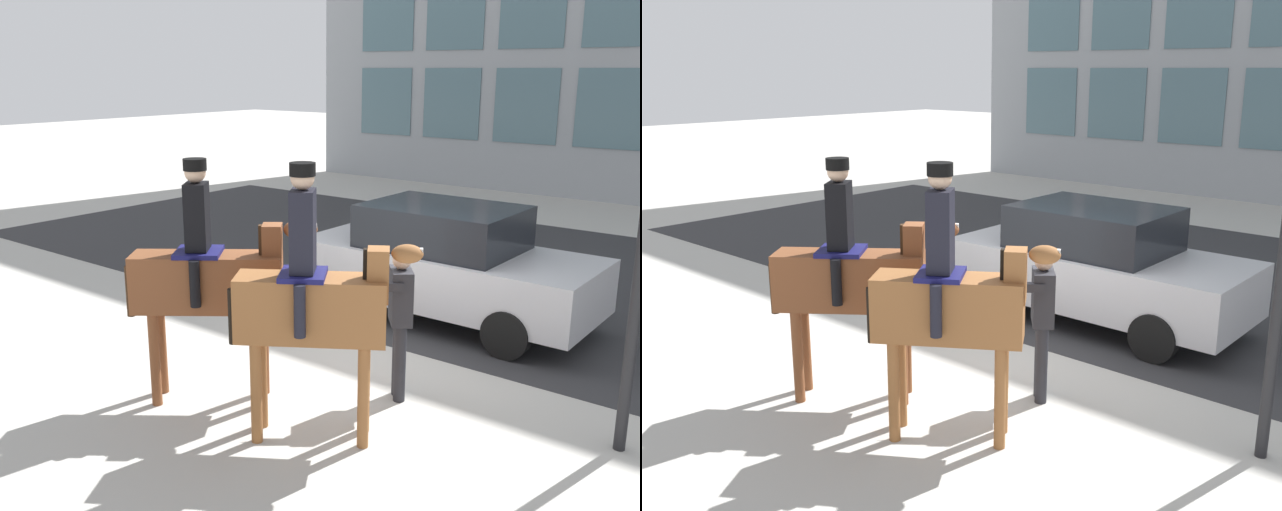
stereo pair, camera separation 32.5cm
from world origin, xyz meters
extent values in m
plane|color=#B2AFA8|center=(0.00, 0.00, 0.00)|extent=(80.00, 80.00, 0.00)
cube|color=#2D2D30|center=(0.00, 4.75, 0.00)|extent=(21.44, 8.50, 0.01)
cube|color=slate|center=(-8.25, 12.83, 2.49)|extent=(1.89, 0.02, 2.08)
cube|color=slate|center=(-5.89, 12.83, 2.49)|extent=(1.89, 0.02, 2.08)
cube|color=slate|center=(-3.54, 12.83, 2.49)|extent=(1.89, 0.02, 2.08)
cube|color=slate|center=(-1.18, 12.83, 2.49)|extent=(1.89, 0.02, 2.08)
cube|color=slate|center=(-8.25, 12.83, 5.09)|extent=(1.89, 0.02, 2.08)
cube|color=slate|center=(-5.89, 12.83, 5.09)|extent=(1.89, 0.02, 2.08)
cube|color=slate|center=(-3.54, 12.83, 5.09)|extent=(1.89, 0.02, 2.08)
cube|color=slate|center=(-1.18, 12.83, 5.09)|extent=(1.89, 0.02, 2.08)
cube|color=brown|center=(-0.71, -1.98, 1.34)|extent=(1.52, 1.31, 0.61)
cylinder|color=brown|center=(-0.35, -1.51, 0.52)|extent=(0.11, 0.11, 1.03)
cylinder|color=brown|center=(-0.17, -1.76, 0.52)|extent=(0.11, 0.11, 1.03)
cylinder|color=brown|center=(-1.25, -2.20, 0.52)|extent=(0.11, 0.11, 1.03)
cylinder|color=brown|center=(-1.06, -2.45, 0.52)|extent=(0.11, 0.11, 1.03)
cube|color=brown|center=(-0.16, -1.56, 1.69)|extent=(0.31, 0.31, 0.53)
cube|color=#382314|center=(-0.26, -1.63, 1.71)|extent=(0.08, 0.09, 0.48)
ellipsoid|color=brown|center=(0.07, -1.38, 1.91)|extent=(0.40, 0.37, 0.21)
cube|color=silver|center=(0.16, -1.31, 1.93)|extent=(0.13, 0.12, 0.08)
cylinder|color=#382314|center=(-1.37, -2.48, 1.23)|extent=(0.09, 0.09, 0.55)
cube|color=#14144C|center=(-0.77, -2.03, 1.66)|extent=(0.67, 0.67, 0.05)
cube|color=black|center=(-0.77, -2.03, 2.04)|extent=(0.37, 0.39, 0.70)
sphere|color=#D1A889|center=(-0.77, -2.03, 2.50)|extent=(0.22, 0.22, 0.22)
cylinder|color=black|center=(-0.77, -2.03, 2.57)|extent=(0.24, 0.24, 0.12)
cylinder|color=black|center=(-0.94, -1.81, 1.40)|extent=(0.11, 0.11, 0.48)
cylinder|color=black|center=(-0.61, -2.24, 1.40)|extent=(0.11, 0.11, 0.48)
cube|color=brown|center=(0.67, -1.94, 1.33)|extent=(1.43, 1.14, 0.62)
cylinder|color=brown|center=(1.01, -1.54, 0.51)|extent=(0.11, 0.11, 1.02)
cylinder|color=brown|center=(1.18, -1.80, 0.51)|extent=(0.11, 0.11, 1.02)
cylinder|color=brown|center=(0.16, -2.09, 0.51)|extent=(0.11, 0.11, 1.02)
cylinder|color=brown|center=(0.32, -2.35, 0.51)|extent=(0.11, 0.11, 1.02)
cube|color=brown|center=(1.19, -1.60, 1.67)|extent=(0.30, 0.31, 0.50)
cube|color=black|center=(1.09, -1.67, 1.69)|extent=(0.08, 0.09, 0.45)
ellipsoid|color=brown|center=(1.41, -1.46, 1.88)|extent=(0.35, 0.33, 0.18)
cube|color=silver|center=(1.48, -1.41, 1.90)|extent=(0.12, 0.10, 0.07)
cylinder|color=black|center=(0.04, -2.35, 1.22)|extent=(0.09, 0.09, 0.55)
cube|color=#14144C|center=(0.61, -1.98, 1.66)|extent=(0.62, 0.63, 0.05)
cube|color=black|center=(0.61, -1.98, 2.07)|extent=(0.36, 0.39, 0.76)
sphere|color=#D1A889|center=(0.61, -1.98, 2.56)|extent=(0.22, 0.22, 0.22)
cylinder|color=black|center=(0.61, -1.98, 2.64)|extent=(0.24, 0.24, 0.12)
cylinder|color=black|center=(0.46, -1.76, 1.39)|extent=(0.11, 0.11, 0.49)
cylinder|color=black|center=(0.76, -2.21, 1.39)|extent=(0.11, 0.11, 0.49)
cylinder|color=#232328|center=(0.92, -0.75, 0.44)|extent=(0.13, 0.13, 0.88)
cylinder|color=#232328|center=(0.82, -0.62, 0.44)|extent=(0.13, 0.13, 0.88)
cube|color=#232328|center=(0.87, -0.68, 1.17)|extent=(0.42, 0.45, 0.59)
sphere|color=#D1A889|center=(0.87, -0.68, 1.57)|extent=(0.20, 0.20, 0.20)
cube|color=#232328|center=(0.77, -1.00, 1.33)|extent=(0.48, 0.42, 0.09)
cone|color=orange|center=(0.51, -1.22, 1.33)|extent=(0.17, 0.15, 0.04)
cube|color=#B7B7BC|center=(0.03, 1.91, 0.68)|extent=(4.18, 1.79, 0.74)
cube|color=black|center=(-0.07, 1.91, 1.35)|extent=(2.09, 1.57, 0.60)
cylinder|color=black|center=(1.33, 1.09, 0.31)|extent=(0.62, 0.21, 0.62)
cylinder|color=black|center=(1.33, 2.74, 0.31)|extent=(0.62, 0.21, 0.62)
cylinder|color=black|center=(-1.26, 1.09, 0.31)|extent=(0.62, 0.21, 0.62)
cylinder|color=black|center=(-1.26, 2.74, 0.31)|extent=(0.62, 0.21, 0.62)
cylinder|color=black|center=(3.12, -0.31, 1.80)|extent=(0.11, 0.11, 3.60)
camera|label=1|loc=(4.68, -6.86, 3.51)|focal=40.00mm
camera|label=2|loc=(4.93, -6.65, 3.51)|focal=40.00mm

